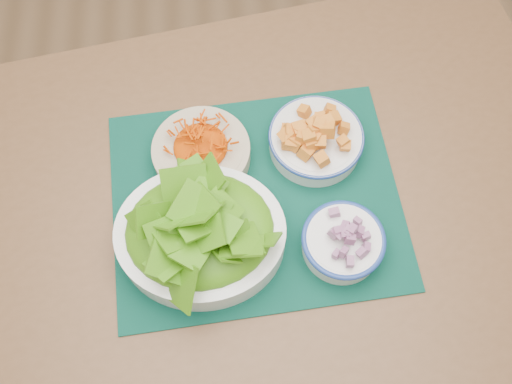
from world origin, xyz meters
TOP-DOWN VIEW (x-y plane):
  - ground at (0.00, 0.00)m, footprint 4.00×4.00m
  - table at (0.06, -0.25)m, footprint 1.39×1.05m
  - placemat at (0.06, -0.26)m, footprint 0.55×0.46m
  - carrot_bowl at (-0.04, -0.17)m, footprint 0.19×0.19m
  - squash_bowl at (0.18, -0.16)m, footprint 0.20×0.20m
  - lettuce_bowl at (-0.04, -0.34)m, footprint 0.30×0.26m
  - onion_bowl at (0.20, -0.36)m, footprint 0.16×0.16m

SIDE VIEW (x-z plane):
  - ground at x=0.00m, z-range 0.00..0.00m
  - table at x=0.06m, z-range 0.28..1.03m
  - placemat at x=0.06m, z-range 0.75..0.75m
  - carrot_bowl at x=-0.04m, z-range 0.75..0.82m
  - onion_bowl at x=0.20m, z-range 0.75..0.82m
  - squash_bowl at x=0.18m, z-range 0.75..0.84m
  - lettuce_bowl at x=-0.04m, z-range 0.75..0.88m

